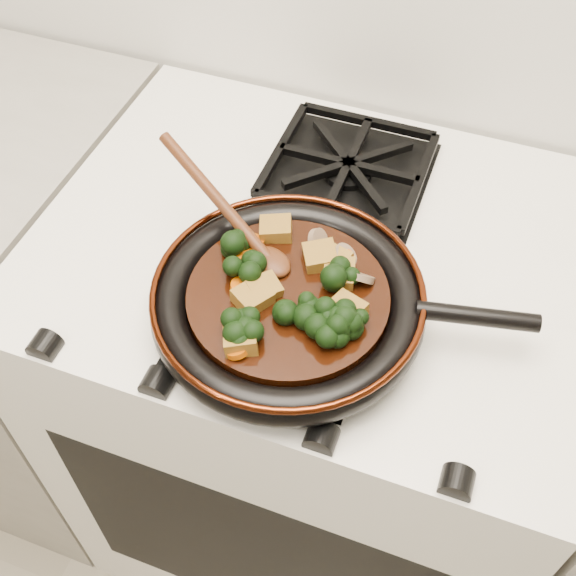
% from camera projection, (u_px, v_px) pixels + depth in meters
% --- Properties ---
extents(stove, '(0.76, 0.60, 0.90)m').
position_uv_depth(stove, '(309.00, 407.00, 1.33)').
color(stove, white).
rests_on(stove, ground).
extents(burner_grate_front, '(0.23, 0.23, 0.03)m').
position_uv_depth(burner_grate_front, '(281.00, 312.00, 0.89)').
color(burner_grate_front, black).
rests_on(burner_grate_front, stove).
extents(burner_grate_back, '(0.23, 0.23, 0.03)m').
position_uv_depth(burner_grate_back, '(348.00, 169.00, 1.05)').
color(burner_grate_back, black).
rests_on(burner_grate_back, stove).
extents(skillet, '(0.45, 0.33, 0.05)m').
position_uv_depth(skillet, '(290.00, 302.00, 0.86)').
color(skillet, black).
rests_on(skillet, burner_grate_front).
extents(braising_sauce, '(0.24, 0.24, 0.02)m').
position_uv_depth(braising_sauce, '(288.00, 299.00, 0.86)').
color(braising_sauce, black).
rests_on(braising_sauce, skillet).
extents(tofu_cube_0, '(0.05, 0.04, 0.02)m').
position_uv_depth(tofu_cube_0, '(333.00, 260.00, 0.87)').
color(tofu_cube_0, olive).
rests_on(tofu_cube_0, braising_sauce).
extents(tofu_cube_1, '(0.05, 0.05, 0.02)m').
position_uv_depth(tofu_cube_1, '(276.00, 230.00, 0.90)').
color(tofu_cube_1, olive).
rests_on(tofu_cube_1, braising_sauce).
extents(tofu_cube_2, '(0.05, 0.05, 0.02)m').
position_uv_depth(tofu_cube_2, '(346.00, 311.00, 0.82)').
color(tofu_cube_2, olive).
rests_on(tofu_cube_2, braising_sauce).
extents(tofu_cube_3, '(0.05, 0.05, 0.02)m').
position_uv_depth(tofu_cube_3, '(253.00, 298.00, 0.83)').
color(tofu_cube_3, olive).
rests_on(tofu_cube_3, braising_sauce).
extents(tofu_cube_4, '(0.05, 0.05, 0.03)m').
position_uv_depth(tofu_cube_4, '(240.00, 338.00, 0.80)').
color(tofu_cube_4, olive).
rests_on(tofu_cube_4, braising_sauce).
extents(tofu_cube_5, '(0.04, 0.05, 0.02)m').
position_uv_depth(tofu_cube_5, '(339.00, 274.00, 0.86)').
color(tofu_cube_5, olive).
rests_on(tofu_cube_5, braising_sauce).
extents(tofu_cube_6, '(0.05, 0.05, 0.03)m').
position_uv_depth(tofu_cube_6, '(320.00, 257.00, 0.87)').
color(tofu_cube_6, olive).
rests_on(tofu_cube_6, braising_sauce).
extents(tofu_cube_7, '(0.05, 0.05, 0.03)m').
position_uv_depth(tofu_cube_7, '(263.00, 289.00, 0.84)').
color(tofu_cube_7, olive).
rests_on(tofu_cube_7, braising_sauce).
extents(broccoli_floret_0, '(0.09, 0.09, 0.06)m').
position_uv_depth(broccoli_floret_0, '(357.00, 325.00, 0.81)').
color(broccoli_floret_0, black).
rests_on(broccoli_floret_0, braising_sauce).
extents(broccoli_floret_1, '(0.07, 0.07, 0.05)m').
position_uv_depth(broccoli_floret_1, '(245.00, 268.00, 0.86)').
color(broccoli_floret_1, black).
rests_on(broccoli_floret_1, braising_sauce).
extents(broccoli_floret_2, '(0.09, 0.09, 0.06)m').
position_uv_depth(broccoli_floret_2, '(240.00, 337.00, 0.80)').
color(broccoli_floret_2, black).
rests_on(broccoli_floret_2, braising_sauce).
extents(broccoli_floret_3, '(0.07, 0.08, 0.07)m').
position_uv_depth(broccoli_floret_3, '(328.00, 329.00, 0.80)').
color(broccoli_floret_3, black).
rests_on(broccoli_floret_3, braising_sauce).
extents(broccoli_floret_4, '(0.09, 0.08, 0.07)m').
position_uv_depth(broccoli_floret_4, '(344.00, 275.00, 0.85)').
color(broccoli_floret_4, black).
rests_on(broccoli_floret_4, braising_sauce).
extents(broccoli_floret_5, '(0.08, 0.08, 0.05)m').
position_uv_depth(broccoli_floret_5, '(299.00, 312.00, 0.82)').
color(broccoli_floret_5, black).
rests_on(broccoli_floret_5, braising_sauce).
extents(broccoli_floret_6, '(0.09, 0.08, 0.07)m').
position_uv_depth(broccoli_floret_6, '(337.00, 321.00, 0.81)').
color(broccoli_floret_6, black).
rests_on(broccoli_floret_6, braising_sauce).
extents(broccoli_floret_7, '(0.07, 0.07, 0.07)m').
position_uv_depth(broccoli_floret_7, '(314.00, 320.00, 0.81)').
color(broccoli_floret_7, black).
rests_on(broccoli_floret_7, braising_sauce).
extents(broccoli_floret_8, '(0.08, 0.07, 0.05)m').
position_uv_depth(broccoli_floret_8, '(236.00, 250.00, 0.88)').
color(broccoli_floret_8, black).
rests_on(broccoli_floret_8, braising_sauce).
extents(broccoli_floret_9, '(0.08, 0.08, 0.06)m').
position_uv_depth(broccoli_floret_9, '(239.00, 326.00, 0.80)').
color(broccoli_floret_9, black).
rests_on(broccoli_floret_9, braising_sauce).
extents(carrot_coin_0, '(0.03, 0.03, 0.02)m').
position_uv_depth(carrot_coin_0, '(237.00, 350.00, 0.79)').
color(carrot_coin_0, '#C35005').
rests_on(carrot_coin_0, braising_sauce).
extents(carrot_coin_1, '(0.03, 0.03, 0.01)m').
position_uv_depth(carrot_coin_1, '(342.00, 259.00, 0.88)').
color(carrot_coin_1, '#C35005').
rests_on(carrot_coin_1, braising_sauce).
extents(carrot_coin_2, '(0.03, 0.03, 0.02)m').
position_uv_depth(carrot_coin_2, '(253.00, 241.00, 0.89)').
color(carrot_coin_2, '#C35005').
rests_on(carrot_coin_2, braising_sauce).
extents(carrot_coin_3, '(0.03, 0.03, 0.01)m').
position_uv_depth(carrot_coin_3, '(244.00, 255.00, 0.88)').
color(carrot_coin_3, '#C35005').
rests_on(carrot_coin_3, braising_sauce).
extents(carrot_coin_4, '(0.03, 0.03, 0.02)m').
position_uv_depth(carrot_coin_4, '(244.00, 287.00, 0.85)').
color(carrot_coin_4, '#C35005').
rests_on(carrot_coin_4, braising_sauce).
extents(mushroom_slice_0, '(0.04, 0.04, 0.03)m').
position_uv_depth(mushroom_slice_0, '(359.00, 276.00, 0.86)').
color(mushroom_slice_0, '#7E6349').
rests_on(mushroom_slice_0, braising_sauce).
extents(mushroom_slice_1, '(0.04, 0.04, 0.03)m').
position_uv_depth(mushroom_slice_1, '(344.00, 256.00, 0.88)').
color(mushroom_slice_1, '#7E6349').
rests_on(mushroom_slice_1, braising_sauce).
extents(mushroom_slice_2, '(0.03, 0.03, 0.03)m').
position_uv_depth(mushroom_slice_2, '(318.00, 241.00, 0.89)').
color(mushroom_slice_2, '#7E6349').
rests_on(mushroom_slice_2, braising_sauce).
extents(wooden_spoon, '(0.13, 0.09, 0.22)m').
position_uv_depth(wooden_spoon, '(241.00, 226.00, 0.88)').
color(wooden_spoon, '#4C2410').
rests_on(wooden_spoon, braising_sauce).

